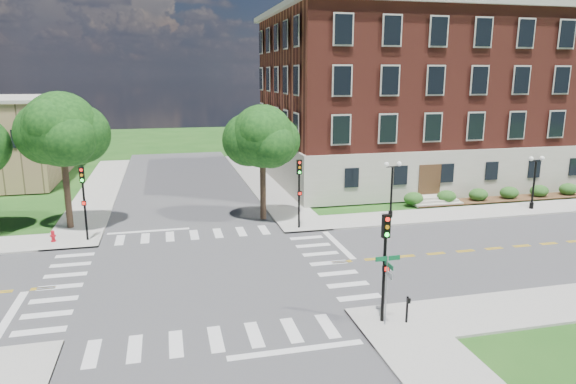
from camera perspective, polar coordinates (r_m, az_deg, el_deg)
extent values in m
plane|color=#194A14|center=(28.57, -9.49, -9.03)|extent=(160.00, 160.00, 0.00)
cube|color=#3D3D3F|center=(28.56, -9.49, -9.02)|extent=(90.00, 12.00, 0.01)
cube|color=#3D3D3F|center=(28.56, -9.49, -9.01)|extent=(12.00, 90.00, 0.01)
cube|color=#9E9B93|center=(43.46, 21.45, -2.01)|extent=(34.00, 3.50, 0.12)
cube|color=#9E9B93|center=(51.45, -2.81, 1.11)|extent=(3.50, 34.00, 0.12)
cube|color=#9E9B93|center=(50.96, -20.19, 0.20)|extent=(3.50, 34.00, 0.12)
cube|color=silver|center=(33.01, 5.59, -5.85)|extent=(0.40, 5.50, 0.00)
cube|color=#ABA897|center=(55.47, 14.13, 3.86)|extent=(30.00, 20.00, 4.20)
cube|color=maroon|center=(54.83, 14.59, 12.14)|extent=(29.55, 19.70, 11.80)
cube|color=#ABA897|center=(55.13, 14.97, 18.54)|extent=(30.60, 20.60, 0.50)
cube|color=#472D19|center=(44.96, 15.45, 1.21)|extent=(2.00, 0.10, 2.80)
cylinder|color=black|center=(38.69, -23.28, -0.52)|extent=(0.44, 0.44, 4.35)
sphere|color=black|center=(37.96, -23.91, 6.40)|extent=(5.06, 5.06, 5.06)
cylinder|color=black|center=(37.80, -2.79, -0.14)|extent=(0.44, 0.44, 3.87)
sphere|color=black|center=(37.08, -2.86, 6.20)|extent=(4.54, 4.54, 4.54)
cylinder|color=black|center=(22.61, 10.58, -9.59)|extent=(0.14, 0.14, 3.80)
cube|color=black|center=(21.82, 10.84, -3.76)|extent=(0.34, 0.26, 1.00)
cylinder|color=red|center=(21.61, 11.02, -3.01)|extent=(0.18, 0.07, 0.18)
cylinder|color=orange|center=(21.70, 10.98, -3.85)|extent=(0.18, 0.07, 0.18)
cylinder|color=#19E533|center=(21.80, 10.94, -4.68)|extent=(0.18, 0.07, 0.18)
cube|color=black|center=(22.24, 10.83, -8.33)|extent=(0.31, 0.15, 0.30)
cylinder|color=black|center=(35.54, 1.23, -1.03)|extent=(0.14, 0.14, 3.80)
cube|color=black|center=(35.04, 1.25, 2.78)|extent=(0.34, 0.25, 1.00)
cylinder|color=red|center=(34.86, 1.31, 3.28)|extent=(0.18, 0.07, 0.18)
cylinder|color=orange|center=(34.92, 1.30, 2.74)|extent=(0.18, 0.07, 0.18)
cylinder|color=#19E533|center=(34.98, 1.30, 2.21)|extent=(0.18, 0.07, 0.18)
cube|color=black|center=(35.23, 1.31, -0.15)|extent=(0.31, 0.15, 0.30)
cylinder|color=black|center=(35.37, -21.61, -2.03)|extent=(0.14, 0.14, 3.80)
cube|color=black|center=(34.87, -21.94, 1.79)|extent=(0.35, 0.26, 1.00)
cylinder|color=red|center=(34.69, -22.01, 2.28)|extent=(0.19, 0.08, 0.18)
cylinder|color=orange|center=(34.74, -21.97, 1.75)|extent=(0.19, 0.08, 0.18)
cylinder|color=#19E533|center=(34.80, -21.92, 1.22)|extent=(0.19, 0.08, 0.18)
cube|color=black|center=(35.06, -21.73, -1.15)|extent=(0.31, 0.16, 0.30)
cylinder|color=black|center=(39.28, 11.31, -2.41)|extent=(0.32, 0.32, 0.50)
cylinder|color=black|center=(38.88, 11.42, -0.07)|extent=(0.16, 0.16, 3.80)
cube|color=black|center=(38.50, 11.55, 2.76)|extent=(1.00, 0.06, 0.06)
sphere|color=white|center=(38.26, 10.88, 3.03)|extent=(0.36, 0.36, 0.36)
sphere|color=white|center=(38.68, 12.24, 3.08)|extent=(0.36, 0.36, 0.36)
cylinder|color=black|center=(45.38, 25.43, -1.36)|extent=(0.32, 0.32, 0.50)
cylinder|color=black|center=(45.04, 25.63, 0.67)|extent=(0.16, 0.16, 3.80)
cube|color=black|center=(44.71, 25.88, 3.11)|extent=(1.00, 0.06, 0.06)
sphere|color=white|center=(44.37, 25.40, 3.36)|extent=(0.36, 0.36, 0.36)
sphere|color=white|center=(45.00, 26.39, 3.38)|extent=(0.36, 0.36, 0.36)
cylinder|color=gray|center=(22.47, 10.86, -10.73)|extent=(0.07, 0.07, 3.10)
cube|color=#0B5B31|center=(21.93, 11.03, -7.25)|extent=(1.10, 0.03, 0.20)
cube|color=#0B5B31|center=(22.02, 11.00, -7.86)|extent=(0.03, 1.10, 0.20)
cube|color=silver|center=(22.20, 11.07, -8.94)|extent=(0.03, 0.75, 0.25)
cylinder|color=black|center=(23.23, 13.09, -12.59)|extent=(0.10, 0.10, 1.20)
cube|color=black|center=(22.94, 13.28, -11.70)|extent=(0.14, 0.08, 0.22)
cylinder|color=red|center=(36.36, -24.61, -4.94)|extent=(0.32, 0.32, 0.10)
cylinder|color=red|center=(36.29, -24.64, -4.57)|extent=(0.22, 0.22, 0.60)
sphere|color=red|center=(36.20, -24.69, -4.07)|extent=(0.24, 0.24, 0.24)
cylinder|color=red|center=(36.27, -24.66, -4.45)|extent=(0.35, 0.12, 0.12)
cylinder|color=red|center=(36.27, -24.66, -4.45)|extent=(0.12, 0.35, 0.12)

